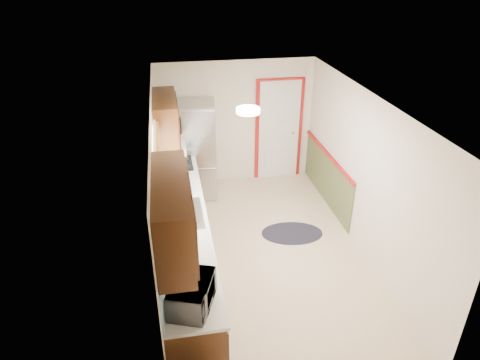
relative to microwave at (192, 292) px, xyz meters
name	(u,v)px	position (x,y,z in m)	size (l,w,h in m)	color
room_shell	(265,183)	(1.20, 1.95, 0.07)	(3.20, 5.20, 2.52)	beige
kitchen_run	(181,226)	(-0.04, 1.66, -0.32)	(0.63, 4.00, 2.20)	#3D1F0E
back_wall_trim	(289,140)	(2.19, 4.16, -0.24)	(1.12, 2.30, 2.08)	maroon
ceiling_fixture	(248,110)	(0.90, 1.75, 1.23)	(0.30, 0.30, 0.06)	#FFD88C
microwave	(192,292)	(0.00, 0.00, 0.00)	(0.56, 0.31, 0.38)	white
refrigerator	(195,150)	(0.36, 4.00, -0.23)	(0.82, 0.79, 1.79)	#B7B7BC
rug	(292,233)	(1.78, 2.34, -1.12)	(1.01, 0.65, 0.01)	black
cooktop	(177,164)	(0.01, 3.35, -0.18)	(0.50, 0.60, 0.02)	black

